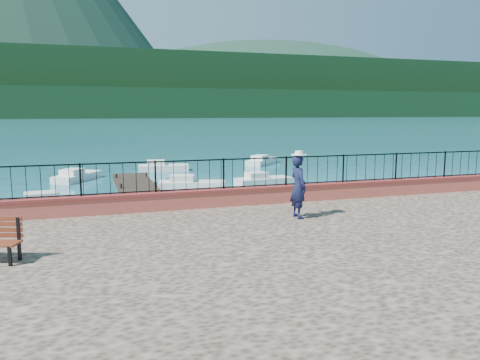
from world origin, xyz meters
TOP-DOWN VIEW (x-y plane):
  - ground at (0.00, 0.00)m, footprint 2000.00×2000.00m
  - parapet at (0.00, 3.70)m, footprint 28.00×0.46m
  - railing at (0.00, 3.70)m, footprint 27.00×0.05m
  - dock at (-2.00, 12.00)m, footprint 2.00×16.00m
  - far_forest at (0.00, 300.00)m, footprint 900.00×60.00m
  - foothills at (0.00, 360.00)m, footprint 900.00×120.00m
  - companion_hill at (220.00, 560.00)m, footprint 448.00×384.00m
  - person at (1.28, 1.40)m, footprint 0.47×0.69m
  - hat at (1.28, 1.40)m, footprint 0.44×0.44m
  - boat_0 at (-5.93, 11.10)m, footprint 3.93×1.71m
  - boat_1 at (0.98, 14.40)m, footprint 3.86×2.30m
  - boat_2 at (5.25, 14.49)m, footprint 3.40×1.65m
  - boat_3 at (-5.12, 19.89)m, footprint 3.07×3.90m
  - boat_4 at (0.72, 22.92)m, footprint 3.71×1.75m
  - boat_5 at (9.09, 24.67)m, footprint 3.75×3.78m

SIDE VIEW (x-z plane):
  - ground at x=0.00m, z-range 0.00..0.00m
  - companion_hill at x=220.00m, z-range -90.00..90.00m
  - dock at x=-2.00m, z-range 0.00..0.30m
  - boat_0 at x=-5.93m, z-range 0.00..0.80m
  - boat_1 at x=0.98m, z-range 0.00..0.80m
  - boat_2 at x=5.25m, z-range 0.00..0.80m
  - boat_3 at x=-5.12m, z-range 0.00..0.80m
  - boat_4 at x=0.72m, z-range 0.00..0.80m
  - boat_5 at x=9.09m, z-range 0.00..0.80m
  - parapet at x=0.00m, z-range 1.20..1.78m
  - person at x=1.28m, z-range 1.20..3.03m
  - railing at x=0.00m, z-range 1.78..2.73m
  - hat at x=1.28m, z-range 3.03..3.15m
  - far_forest at x=0.00m, z-range 0.00..18.00m
  - foothills at x=0.00m, z-range 0.00..44.00m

